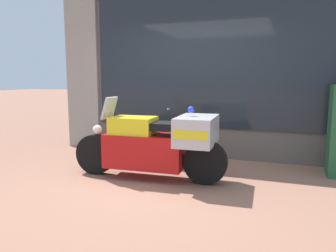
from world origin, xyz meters
The scene contains 4 objects.
ground_plane centered at (0.00, 0.00, 0.00)m, with size 60.00×60.00×0.00m, color #8E604C.
shop_building centered at (-0.34, 2.00, 1.75)m, with size 5.37×0.55×3.48m.
window_display centered at (0.29, 2.03, 0.48)m, with size 4.19×0.30×2.00m.
paramedic_motorcycle centered at (-0.04, 0.27, 0.54)m, with size 2.28×0.83×1.17m.
Camera 1 is at (1.67, -3.93, 1.44)m, focal length 35.00 mm.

